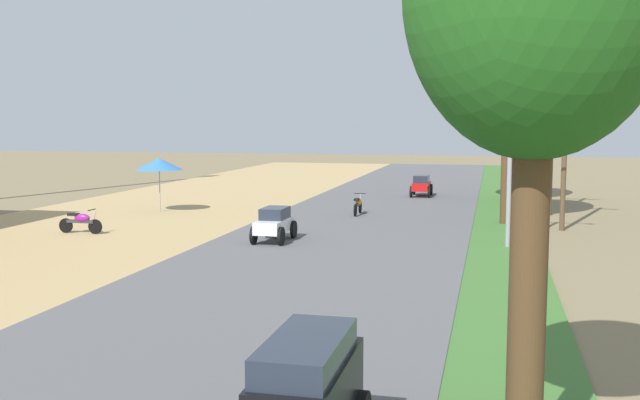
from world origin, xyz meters
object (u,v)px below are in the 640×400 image
object	(u,v)px
streetlamp_mid	(506,113)
utility_pole_far	(552,120)
vendor_umbrella	(159,164)
median_tree_second	(510,37)
parked_motorbike_fourth	(81,221)
motorbike_ahead_second	(358,204)
car_sedan_white	(274,223)
car_van_black	(308,393)
median_tree_third	(508,87)
streetlamp_near	(511,122)
utility_pole_near	(566,116)
car_sedan_red	(421,185)

from	to	relation	value
streetlamp_mid	utility_pole_far	bearing A→B (deg)	-52.84
vendor_umbrella	median_tree_second	world-z (taller)	median_tree_second
parked_motorbike_fourth	motorbike_ahead_second	distance (m)	12.12
median_tree_second	utility_pole_far	world-z (taller)	median_tree_second
utility_pole_far	car_sedan_white	xyz separation A→B (m)	(-10.08, -10.28, -3.63)
car_van_black	vendor_umbrella	bearing A→B (deg)	119.42
median_tree_third	motorbike_ahead_second	distance (m)	11.47
car_sedan_white	streetlamp_near	bearing A→B (deg)	5.89
median_tree_second	median_tree_third	world-z (taller)	median_tree_second
median_tree_second	car_van_black	size ratio (longest dim) A/B	4.29
vendor_umbrella	utility_pole_far	distance (m)	18.24
car_van_black	utility_pole_near	bearing A→B (deg)	77.37
vendor_umbrella	streetlamp_near	size ratio (longest dim) A/B	0.35
median_tree_second	streetlamp_near	bearing A→B (deg)	-89.86
car_sedan_red	streetlamp_near	bearing A→B (deg)	-74.32
parked_motorbike_fourth	streetlamp_near	xyz separation A→B (m)	(15.77, 0.73, 3.73)
parked_motorbike_fourth	utility_pole_near	size ratio (longest dim) A/B	0.21
vendor_umbrella	utility_pole_near	size ratio (longest dim) A/B	0.29
streetlamp_mid	car_sedan_red	distance (m)	7.02
median_tree_third	utility_pole_near	bearing A→B (deg)	-78.47
vendor_umbrella	car_sedan_white	xyz separation A→B (m)	(7.75, -7.00, -1.57)
streetlamp_near	motorbike_ahead_second	world-z (taller)	streetlamp_near
streetlamp_mid	utility_pole_near	bearing A→B (deg)	-73.80
streetlamp_near	utility_pole_near	size ratio (longest dim) A/B	0.84
median_tree_third	streetlamp_near	xyz separation A→B (m)	(-0.13, -14.65, -1.78)
streetlamp_mid	car_van_black	distance (m)	29.54
median_tree_second	utility_pole_far	distance (m)	5.37
car_van_black	motorbike_ahead_second	world-z (taller)	car_van_black
utility_pole_near	car_sedan_red	world-z (taller)	utility_pole_near
streetlamp_near	car_van_black	size ratio (longest dim) A/B	3.02
parked_motorbike_fourth	car_van_black	world-z (taller)	car_van_black
streetlamp_near	utility_pole_near	world-z (taller)	utility_pole_near
streetlamp_mid	parked_motorbike_fourth	bearing A→B (deg)	-140.83
car_sedan_white	car_van_black	bearing A→B (deg)	-71.76
motorbike_ahead_second	car_van_black	bearing A→B (deg)	-81.10
vendor_umbrella	streetlamp_mid	bearing A→B (deg)	20.63
utility_pole_near	car_van_black	world-z (taller)	utility_pole_near
utility_pole_near	car_sedan_white	xyz separation A→B (m)	(-10.22, -5.49, -3.78)
parked_motorbike_fourth	car_sedan_red	size ratio (longest dim) A/B	0.80
utility_pole_near	utility_pole_far	world-z (taller)	utility_pole_near
streetlamp_near	car_sedan_red	xyz separation A→B (m)	(-4.44, 15.83, -3.54)
car_van_black	car_sedan_red	xyz separation A→B (m)	(-1.74, 32.90, -0.28)
median_tree_second	streetlamp_mid	bearing A→B (deg)	89.87
parked_motorbike_fourth	utility_pole_near	world-z (taller)	utility_pole_near
car_sedan_white	parked_motorbike_fourth	bearing A→B (deg)	179.24
utility_pole_near	median_tree_third	bearing A→B (deg)	101.53
utility_pole_near	car_van_black	xyz separation A→B (m)	(-4.87, -21.73, -3.49)
median_tree_third	motorbike_ahead_second	size ratio (longest dim) A/B	4.83
utility_pole_near	vendor_umbrella	bearing A→B (deg)	175.19
parked_motorbike_fourth	utility_pole_near	xyz separation A→B (m)	(17.93, 5.38, 3.96)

